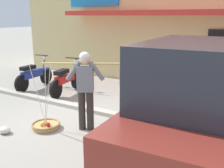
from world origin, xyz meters
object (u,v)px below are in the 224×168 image
Objects in this scene: motorcycle_nearest_shop at (34,75)px; plastic_litter_bag at (4,130)px; parked_truck at (220,111)px; fruit_basket_left_side at (127,126)px; motorcycle_second_in_row at (66,80)px; fruit_vendor at (85,86)px; fruit_basket_right_side at (46,125)px.

motorcycle_nearest_shop reaches higher than plastic_litter_bag.
fruit_basket_left_side is at bearing 159.47° from parked_truck.
motorcycle_nearest_shop is 6.62m from parked_truck.
fruit_basket_left_side reaches higher than motorcycle_nearest_shop.
fruit_vendor is at bearing -41.06° from motorcycle_second_in_row.
motorcycle_second_in_row is at bearing 155.91° from parked_truck.
plastic_litter_bag is (-2.15, -1.48, -0.01)m from fruit_basket_left_side.
parked_truck is 4.25m from plastic_litter_bag.
fruit_basket_left_side is (0.79, 0.42, -0.90)m from fruit_vendor.
plastic_litter_bag is (-1.37, -1.05, -0.91)m from fruit_vendor.
parked_truck reaches higher than fruit_basket_right_side.
fruit_basket_right_side is 5.18× the size of plastic_litter_bag.
fruit_basket_left_side is 2.26m from parked_truck.
parked_truck reaches higher than motorcycle_nearest_shop.
motorcycle_nearest_shop is (-3.55, 1.83, -0.53)m from fruit_vendor.
fruit_vendor is 1.27m from fruit_basket_left_side.
fruit_vendor is at bearing 173.82° from parked_truck.
parked_truck reaches higher than plastic_litter_bag.
fruit_vendor reaches higher than fruit_basket_left_side.
motorcycle_second_in_row is at bearing 120.69° from fruit_basket_right_side.
fruit_basket_left_side is 4.57m from motorcycle_nearest_shop.
parked_truck is at bearing 10.59° from plastic_litter_bag.
fruit_vendor is at bearing 37.63° from plastic_litter_bag.
fruit_vendor is 1.17× the size of fruit_basket_right_side.
plastic_litter_bag is at bearing -74.88° from motorcycle_second_in_row.
fruit_basket_left_side is at bearing 28.32° from fruit_vendor.
fruit_vendor is 1.27m from fruit_basket_right_side.
fruit_basket_left_side is 2.61m from plastic_litter_bag.
fruit_basket_left_side reaches higher than plastic_litter_bag.
fruit_vendor reaches higher than motorcycle_second_in_row.
motorcycle_second_in_row is at bearing 138.94° from fruit_vendor.
fruit_basket_right_side reaches higher than motorcycle_nearest_shop.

